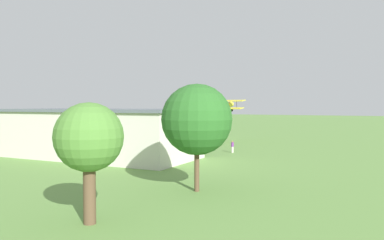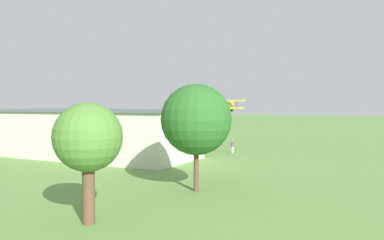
{
  "view_description": "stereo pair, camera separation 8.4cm",
  "coord_description": "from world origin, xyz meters",
  "views": [
    {
      "loc": [
        -33.14,
        70.64,
        6.59
      ],
      "look_at": [
        -2.44,
        15.07,
        4.2
      ],
      "focal_mm": 35.56,
      "sensor_mm": 36.0,
      "label": 1
    },
    {
      "loc": [
        -33.22,
        70.6,
        6.59
      ],
      "look_at": [
        -2.44,
        15.07,
        4.2
      ],
      "focal_mm": 35.56,
      "sensor_mm": 36.0,
      "label": 2
    }
  ],
  "objects": [
    {
      "name": "hangar",
      "position": [
        0.9,
        33.91,
        3.1
      ],
      "size": [
        26.11,
        12.78,
        6.18
      ],
      "color": "beige",
      "rests_on": "ground_plane"
    },
    {
      "name": "person_near_hangar_door",
      "position": [
        -8.74,
        23.49,
        0.86
      ],
      "size": [
        0.54,
        0.54,
        1.73
      ],
      "color": "navy",
      "rests_on": "ground_plane"
    },
    {
      "name": "windsock",
      "position": [
        10.12,
        -14.53,
        5.7
      ],
      "size": [
        1.27,
        1.43,
        6.5
      ],
      "color": "silver",
      "rests_on": "ground_plane"
    },
    {
      "name": "tree_behind_hangar_left",
      "position": [
        -19.43,
        45.07,
        5.53
      ],
      "size": [
        5.47,
        5.47,
        8.27
      ],
      "color": "brown",
      "rests_on": "ground_plane"
    },
    {
      "name": "car_orange",
      "position": [
        14.03,
        20.91,
        0.83
      ],
      "size": [
        2.21,
        4.42,
        1.61
      ],
      "color": "orange",
      "rests_on": "ground_plane"
    },
    {
      "name": "car_white",
      "position": [
        20.99,
        21.44,
        0.82
      ],
      "size": [
        2.63,
        4.56,
        1.58
      ],
      "color": "white",
      "rests_on": "ground_plane"
    },
    {
      "name": "car_blue",
      "position": [
        28.98,
        22.42,
        0.82
      ],
      "size": [
        2.37,
        4.52,
        1.56
      ],
      "color": "#23389E",
      "rests_on": "ground_plane"
    },
    {
      "name": "biplane",
      "position": [
        -4.7,
        7.45,
        6.51
      ],
      "size": [
        7.56,
        7.66,
        3.8
      ],
      "color": "yellow"
    },
    {
      "name": "tree_near_perimeter_road",
      "position": [
        -18.02,
        55.06,
        4.77
      ],
      "size": [
        3.86,
        3.86,
        6.79
      ],
      "color": "brown",
      "rests_on": "ground_plane"
    },
    {
      "name": "person_beside_truck",
      "position": [
        10.69,
        23.73,
        0.89
      ],
      "size": [
        0.52,
        0.52,
        1.77
      ],
      "color": "#72338C",
      "rests_on": "ground_plane"
    },
    {
      "name": "ground_plane",
      "position": [
        0.0,
        0.0,
        0.0
      ],
      "size": [
        400.0,
        400.0,
        0.0
      ],
      "primitive_type": "plane",
      "color": "#608C42"
    },
    {
      "name": "person_walking_on_apron",
      "position": [
        -12.47,
        21.49,
        0.84
      ],
      "size": [
        0.54,
        0.54,
        1.69
      ],
      "color": "beige",
      "rests_on": "ground_plane"
    },
    {
      "name": "person_at_fence_line",
      "position": [
        10.69,
        20.41,
        0.82
      ],
      "size": [
        0.53,
        0.53,
        1.65
      ],
      "color": "navy",
      "rests_on": "ground_plane"
    },
    {
      "name": "person_crossing_taxiway",
      "position": [
        -1.11,
        18.86,
        0.86
      ],
      "size": [
        0.52,
        0.52,
        1.73
      ],
      "color": "navy",
      "rests_on": "ground_plane"
    }
  ]
}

